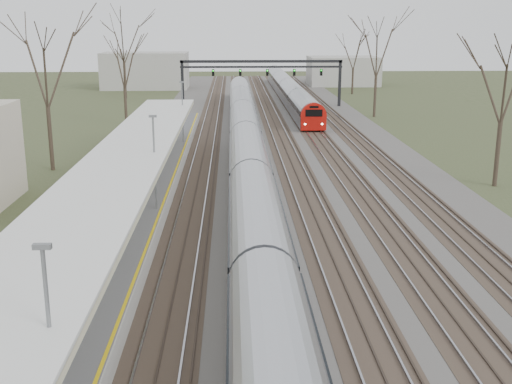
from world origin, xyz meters
TOP-DOWN VIEW (x-y plane):
  - track_bed at (0.26, 55.00)m, footprint 24.00×160.00m
  - platform at (-9.05, 37.50)m, footprint 3.50×69.00m
  - canopy at (-9.05, 32.99)m, footprint 4.10×50.00m
  - signal_gantry at (0.29, 84.99)m, footprint 21.00×0.59m
  - tree_west_far at (-17.00, 48.00)m, footprint 5.50×5.50m
  - tree_east_far at (14.00, 42.00)m, footprint 5.00×5.00m
  - train_near at (-2.50, 51.92)m, footprint 2.62×90.21m
  - train_far at (4.50, 93.82)m, footprint 2.62×60.21m

SIDE VIEW (x-z plane):
  - track_bed at x=0.26m, z-range -0.05..0.17m
  - platform at x=-9.05m, z-range 0.00..1.00m
  - train_near at x=-2.50m, z-range -0.05..3.00m
  - train_far at x=4.50m, z-range -0.05..3.00m
  - canopy at x=-9.05m, z-range 2.37..5.48m
  - signal_gantry at x=0.29m, z-range 1.87..7.95m
  - tree_east_far at x=14.00m, z-range 2.14..12.44m
  - tree_west_far at x=-17.00m, z-range 2.35..13.68m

